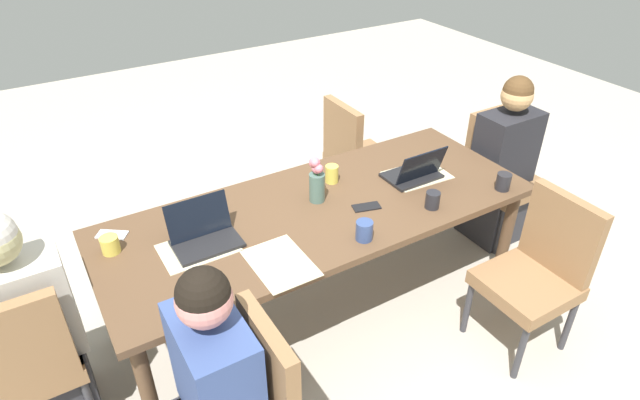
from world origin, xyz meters
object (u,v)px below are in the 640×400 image
Objects in this scene: phone_silver at (112,235)px; person_head_right_left_mid at (35,339)px; coffee_mug_near_left at (332,174)px; laptop_head_right_left_mid at (204,235)px; laptop_head_left_left_far at (414,172)px; coffee_mug_far_left at (364,231)px; person_head_left_left_far at (501,171)px; phone_black at (366,207)px; chair_near_right_mid at (355,153)px; dining_table at (320,218)px; flower_vase at (317,180)px; chair_head_right_left_mid at (24,361)px; coffee_mug_centre_right at (110,245)px; coffee_mug_near_right at (503,182)px; coffee_mug_centre_left at (433,200)px; chair_far_right_near at (539,267)px; chair_head_left_left_far at (498,168)px.

person_head_right_left_mid is at bearing -108.58° from phone_silver.
person_head_right_left_mid is 11.50× the size of coffee_mug_near_left.
person_head_right_left_mid is 0.86m from laptop_head_right_left_mid.
coffee_mug_near_left is (-0.84, -0.17, 0.01)m from laptop_head_right_left_mid.
laptop_head_left_left_far is 3.15× the size of coffee_mug_far_left.
phone_black is (1.23, 0.14, 0.20)m from person_head_left_left_far.
chair_near_right_mid is at bearing -99.62° from laptop_head_left_left_far.
coffee_mug_far_left is (-0.04, 0.35, 0.12)m from dining_table.
laptop_head_right_left_mid is at bearing 3.82° from flower_vase.
dining_table is at bearing -177.55° from chair_head_right_left_mid.
coffee_mug_centre_right is (-0.42, -0.18, 0.24)m from person_head_right_left_mid.
person_head_left_left_far is at bearing -140.06° from coffee_mug_near_right.
chair_near_right_mid is 1.37m from coffee_mug_far_left.
chair_head_right_left_mid reaches higher than coffee_mug_far_left.
phone_black is (0.77, -0.24, -0.05)m from coffee_mug_near_right.
coffee_mug_centre_right is (1.82, 0.59, 0.27)m from chair_near_right_mid.
person_head_right_left_mid is 4.55× the size of flower_vase.
laptop_head_right_left_mid is 0.48m from phone_silver.
coffee_mug_centre_left is at bearing 14.10° from phone_silver.
chair_far_right_near is 0.98m from coffee_mug_far_left.
laptop_head_right_left_mid is 0.44m from coffee_mug_centre_right.
laptop_head_left_left_far is at bearing -150.73° from coffee_mug_far_left.
chair_head_right_left_mid is at bearing 8.72° from coffee_mug_near_left.
laptop_head_right_left_mid is 3.24× the size of coffee_mug_near_right.
chair_head_right_left_mid is 0.75× the size of person_head_left_left_far.
laptop_head_right_left_mid is (2.09, -0.02, 0.24)m from person_head_left_left_far.
flower_vase is (-0.02, -0.07, 0.20)m from dining_table.
coffee_mug_near_right is 1.13× the size of coffee_mug_centre_right.
chair_head_left_left_far is 1.08m from chair_far_right_near.
coffee_mug_near_right is at bearing 101.06° from chair_near_right_mid.
chair_head_right_left_mid is at bearing 2.45° from dining_table.
chair_near_right_mid is at bearing -48.62° from person_head_left_left_far.
laptop_head_left_left_far is at bearing -44.16° from coffee_mug_near_right.
coffee_mug_near_left is 1.05× the size of coffee_mug_near_right.
chair_near_right_mid is 0.85m from laptop_head_left_left_far.
phone_black reaches higher than dining_table.
chair_head_left_left_far is 1.00× the size of chair_far_right_near.
coffee_mug_near_right is at bearing -1.89° from phone_black.
laptop_head_left_left_far is (0.14, 0.80, 0.27)m from chair_near_right_mid.
chair_near_right_mid is 1.62m from laptop_head_right_left_mid.
laptop_head_right_left_mid is at bearing -173.88° from chair_head_right_left_mid.
phone_silver is at bearing -13.42° from flower_vase.
coffee_mug_centre_left is at bearing -7.54° from coffee_mug_near_right.
chair_head_right_left_mid is 3.04m from chair_head_left_left_far.
person_head_right_left_mid is 2.37m from chair_near_right_mid.
coffee_mug_centre_right is (1.08, -0.12, -0.09)m from flower_vase.
person_head_right_left_mid is at bearing 2.49° from flower_vase.
coffee_mug_far_left is at bearing 29.27° from laptop_head_left_left_far.
laptop_head_left_left_far reaches higher than chair_far_right_near.
chair_head_right_left_mid is 0.75× the size of person_head_right_left_mid.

